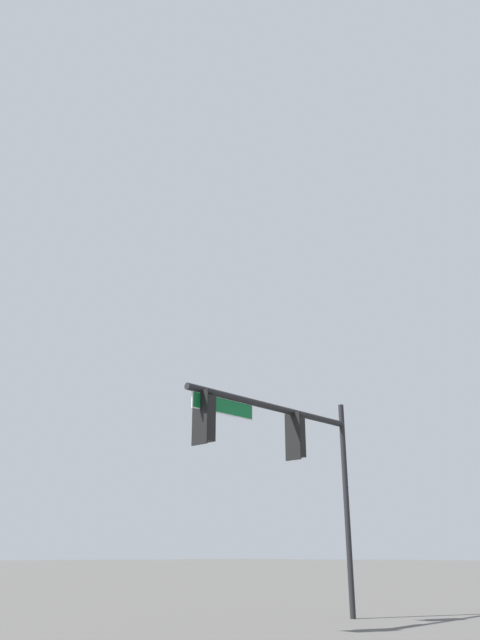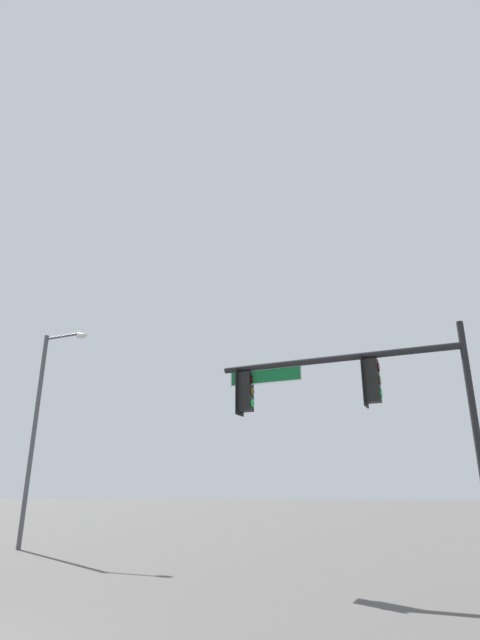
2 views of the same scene
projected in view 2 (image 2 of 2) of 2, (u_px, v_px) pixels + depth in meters
The scene contains 2 objects.
signal_pole_near at pixel (343, 390), 12.84m from camera, with size 6.42×0.55×5.96m.
street_lamp at pixel (40, 419), 20.42m from camera, with size 2.32×0.28×8.51m.
Camera 2 is at (-7.20, 4.10, 1.98)m, focal length 28.00 mm.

